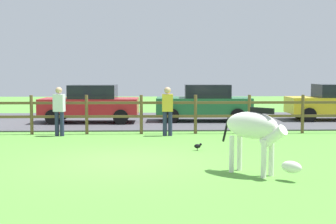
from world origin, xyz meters
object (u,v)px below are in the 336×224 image
at_px(parked_car_red, 91,103).
at_px(visitor_left_of_tree, 167,109).
at_px(crow_on_grass, 198,146).
at_px(parked_car_yellow, 335,102).
at_px(zebra, 255,131).
at_px(visitor_right_of_tree, 59,109).
at_px(parked_car_green, 204,102).

relative_size(parked_car_red, visitor_left_of_tree, 2.46).
distance_m(crow_on_grass, visitor_left_of_tree, 3.21).
bearing_deg(parked_car_yellow, visitor_left_of_tree, -148.74).
xyz_separation_m(zebra, parked_car_red, (-4.67, 10.01, -0.08)).
bearing_deg(visitor_right_of_tree, parked_car_yellow, 21.89).
xyz_separation_m(visitor_left_of_tree, visitor_right_of_tree, (-3.62, 0.08, 0.00)).
bearing_deg(visitor_left_of_tree, parked_car_yellow, 31.26).
distance_m(crow_on_grass, parked_car_red, 7.94).
height_order(parked_car_red, visitor_left_of_tree, visitor_left_of_tree).
relative_size(crow_on_grass, parked_car_red, 0.05).
height_order(zebra, parked_car_green, parked_car_green).
xyz_separation_m(zebra, crow_on_grass, (-0.89, 3.07, -0.80)).
xyz_separation_m(zebra, parked_car_yellow, (5.85, 10.63, -0.08)).
height_order(parked_car_red, parked_car_yellow, same).
distance_m(parked_car_yellow, visitor_right_of_tree, 11.94).
bearing_deg(parked_car_red, parked_car_green, 4.77).
bearing_deg(crow_on_grass, parked_car_yellow, 48.27).
height_order(crow_on_grass, visitor_right_of_tree, visitor_right_of_tree).
xyz_separation_m(parked_car_red, parked_car_green, (4.78, 0.40, 0.00)).
relative_size(zebra, visitor_right_of_tree, 0.93).
distance_m(parked_car_red, visitor_right_of_tree, 3.88).
bearing_deg(parked_car_green, visitor_left_of_tree, -111.73).
distance_m(parked_car_green, visitor_right_of_tree, 6.82).
xyz_separation_m(parked_car_yellow, visitor_left_of_tree, (-7.46, -4.53, 0.06)).
distance_m(zebra, crow_on_grass, 3.30).
bearing_deg(crow_on_grass, parked_car_red, 118.62).
xyz_separation_m(zebra, parked_car_green, (0.11, 10.41, -0.08)).
bearing_deg(visitor_right_of_tree, parked_car_red, 81.79).
bearing_deg(parked_car_yellow, visitor_right_of_tree, -158.11).
height_order(parked_car_green, visitor_left_of_tree, visitor_left_of_tree).
bearing_deg(parked_car_red, visitor_left_of_tree, -52.00).
relative_size(parked_car_green, visitor_right_of_tree, 2.48).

